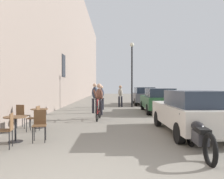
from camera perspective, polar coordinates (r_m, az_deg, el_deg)
name	(u,v)px	position (r m, az deg, el deg)	size (l,w,h in m)	color
building_facade_left	(61,24)	(18.46, -12.98, 16.31)	(0.54, 68.00, 13.02)	gray
cafe_table_near	(15,124)	(6.87, -23.80, -8.07)	(0.64, 0.64, 0.72)	black
cafe_chair_near_toward_street	(7,128)	(6.26, -25.59, -8.98)	(0.45, 0.45, 0.89)	black
cafe_chair_near_toward_wall	(39,123)	(6.71, -18.31, -8.29)	(0.45, 0.45, 0.89)	black
cafe_table_mid	(39,114)	(8.84, -18.37, -6.07)	(0.64, 0.64, 0.72)	black
cafe_chair_mid_toward_street	(35,117)	(8.18, -19.37, -6.65)	(0.40, 0.40, 0.89)	black
cafe_chair_mid_toward_wall	(22,114)	(8.99, -22.36, -6.00)	(0.46, 0.46, 0.89)	black
cyclist_on_bicycle	(99,102)	(10.54, -3.48, -3.34)	(0.52, 1.76, 1.74)	black
pedestrian_near	(95,96)	(12.95, -4.55, -1.77)	(0.35, 0.25, 1.75)	#26262D
pedestrian_mid	(101,96)	(14.83, -2.82, -1.71)	(0.36, 0.27, 1.63)	#26262D
pedestrian_far	(120,95)	(16.95, 2.11, -1.37)	(0.37, 0.29, 1.65)	#26262D
street_lamp	(132,66)	(16.87, 5.12, 6.03)	(0.32, 0.32, 4.90)	black
parked_car_nearest	(190,111)	(7.74, 19.65, -5.36)	(1.76, 4.08, 1.44)	beige
parked_car_second	(158,100)	(13.64, 11.79, -2.64)	(1.81, 4.13, 1.46)	#23512D
parked_car_third	(143,96)	(19.19, 8.10, -1.58)	(1.80, 4.21, 1.49)	#595960
parked_motorcycle	(199,137)	(5.61, 21.56, -11.28)	(0.62, 2.15, 0.92)	black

